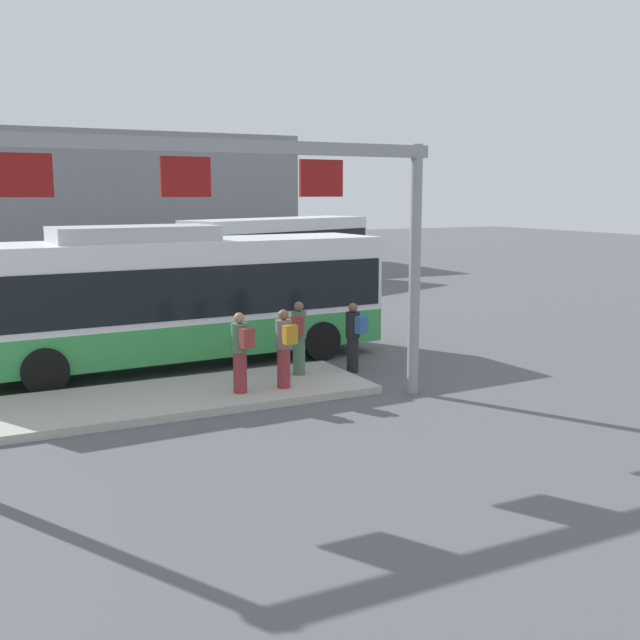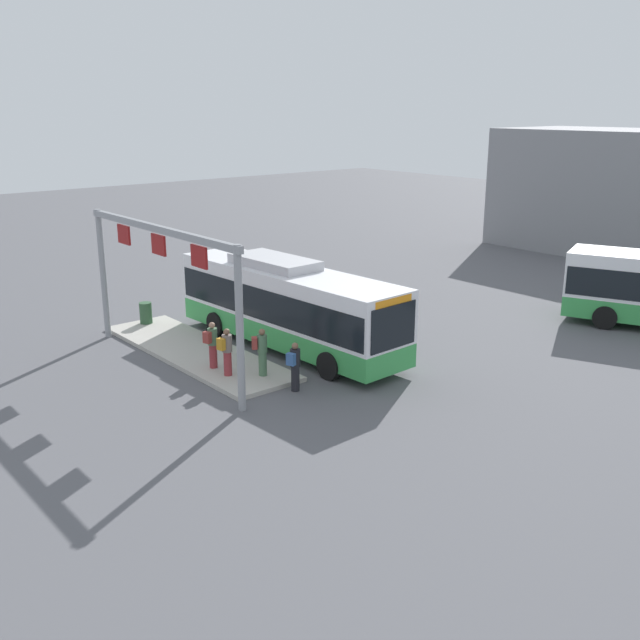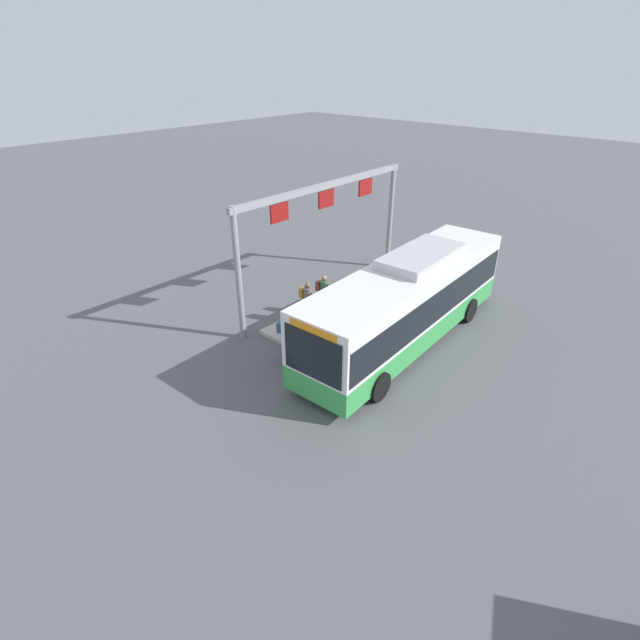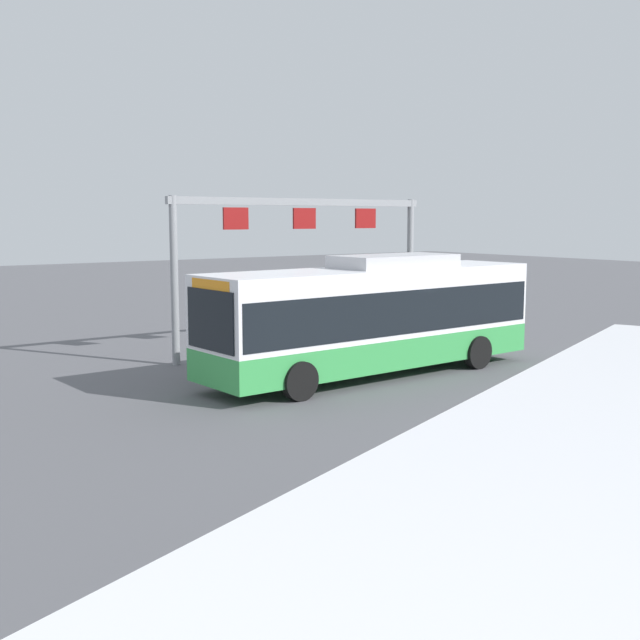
{
  "view_description": "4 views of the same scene",
  "coord_description": "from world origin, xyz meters",
  "px_view_note": "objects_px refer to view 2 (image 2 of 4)",
  "views": [
    {
      "loc": [
        -4.87,
        -17.86,
        4.21
      ],
      "look_at": [
        3.38,
        -1.45,
        1.12
      ],
      "focal_mm": 42.23,
      "sensor_mm": 36.0,
      "label": 1
    },
    {
      "loc": [
        21.48,
        -16.4,
        9.09
      ],
      "look_at": [
        2.43,
        -0.46,
        1.76
      ],
      "focal_mm": 41.01,
      "sensor_mm": 36.0,
      "label": 2
    },
    {
      "loc": [
        13.98,
        8.26,
        9.73
      ],
      "look_at": [
        3.34,
        -1.3,
        1.85
      ],
      "focal_mm": 27.13,
      "sensor_mm": 36.0,
      "label": 3
    },
    {
      "loc": [
        14.43,
        17.25,
        4.55
      ],
      "look_at": [
        0.83,
        -1.46,
        1.52
      ],
      "focal_mm": 44.33,
      "sensor_mm": 36.0,
      "label": 4
    }
  ],
  "objects_px": {
    "person_boarding": "(261,351)",
    "trash_bin": "(146,313)",
    "person_waiting_mid": "(212,344)",
    "bus_main": "(288,303)",
    "person_waiting_far": "(227,351)",
    "person_waiting_near": "(295,366)"
  },
  "relations": [
    {
      "from": "bus_main",
      "to": "person_waiting_far",
      "type": "relative_size",
      "value": 6.51
    },
    {
      "from": "person_boarding",
      "to": "person_waiting_mid",
      "type": "xyz_separation_m",
      "value": [
        -1.73,
        -0.89,
        0.0
      ]
    },
    {
      "from": "person_waiting_near",
      "to": "trash_bin",
      "type": "relative_size",
      "value": 1.86
    },
    {
      "from": "trash_bin",
      "to": "person_waiting_mid",
      "type": "bearing_deg",
      "value": -6.63
    },
    {
      "from": "person_boarding",
      "to": "trash_bin",
      "type": "relative_size",
      "value": 1.86
    },
    {
      "from": "bus_main",
      "to": "person_waiting_mid",
      "type": "relative_size",
      "value": 6.51
    },
    {
      "from": "person_waiting_mid",
      "to": "person_waiting_far",
      "type": "relative_size",
      "value": 1.0
    },
    {
      "from": "trash_bin",
      "to": "person_boarding",
      "type": "bearing_deg",
      "value": 0.87
    },
    {
      "from": "trash_bin",
      "to": "bus_main",
      "type": "bearing_deg",
      "value": 25.78
    },
    {
      "from": "person_waiting_far",
      "to": "trash_bin",
      "type": "height_order",
      "value": "person_waiting_far"
    },
    {
      "from": "person_waiting_far",
      "to": "person_boarding",
      "type": "bearing_deg",
      "value": -47.17
    },
    {
      "from": "bus_main",
      "to": "person_boarding",
      "type": "xyz_separation_m",
      "value": [
        2.16,
        -2.82,
        -0.76
      ]
    },
    {
      "from": "person_waiting_near",
      "to": "person_waiting_far",
      "type": "distance_m",
      "value": 2.58
    },
    {
      "from": "bus_main",
      "to": "trash_bin",
      "type": "bearing_deg",
      "value": -156.79
    },
    {
      "from": "person_waiting_mid",
      "to": "trash_bin",
      "type": "height_order",
      "value": "person_waiting_mid"
    },
    {
      "from": "bus_main",
      "to": "trash_bin",
      "type": "relative_size",
      "value": 12.08
    },
    {
      "from": "bus_main",
      "to": "trash_bin",
      "type": "distance_m",
      "value": 6.89
    },
    {
      "from": "person_boarding",
      "to": "person_waiting_mid",
      "type": "relative_size",
      "value": 1.0
    },
    {
      "from": "bus_main",
      "to": "person_waiting_mid",
      "type": "distance_m",
      "value": 3.81
    },
    {
      "from": "person_waiting_mid",
      "to": "person_waiting_far",
      "type": "bearing_deg",
      "value": -106.16
    },
    {
      "from": "person_waiting_mid",
      "to": "trash_bin",
      "type": "distance_m",
      "value": 6.6
    },
    {
      "from": "person_waiting_mid",
      "to": "trash_bin",
      "type": "relative_size",
      "value": 1.86
    }
  ]
}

